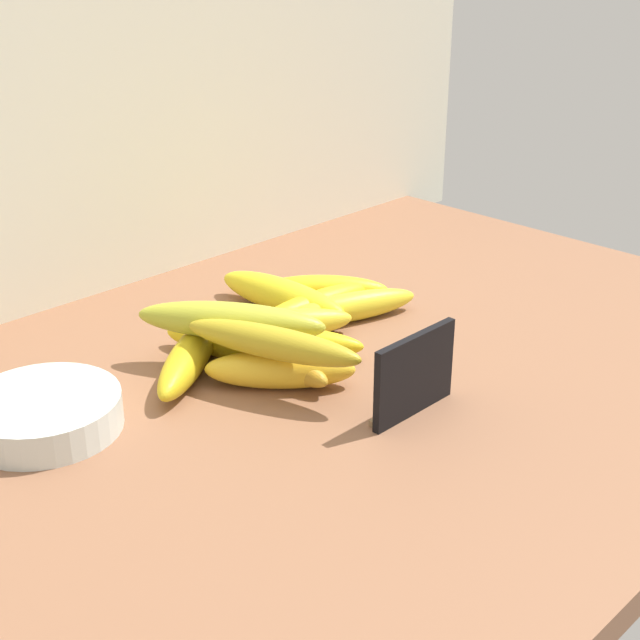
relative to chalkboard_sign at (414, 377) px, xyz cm
name	(u,v)px	position (x,y,z in cm)	size (l,w,h in cm)	color
counter_top	(352,384)	(2.09, 9.99, -5.36)	(110.00, 76.00, 3.00)	brown
back_wall	(117,29)	(2.09, 48.99, 28.14)	(130.00, 2.00, 70.00)	silver
chalkboard_sign	(414,377)	(0.00, 0.00, 0.00)	(11.00, 1.80, 8.40)	black
fruit_bowl	(44,413)	(-26.88, 22.75, -2.19)	(14.67, 14.67, 3.33)	silver
banana_0	(232,345)	(-4.81, 21.41, -2.15)	(16.83, 3.42, 3.42)	yellow
banana_1	(280,369)	(-5.54, 13.02, -1.86)	(15.51, 3.99, 3.99)	yellow
banana_2	(282,296)	(7.77, 27.02, -1.74)	(19.20, 4.24, 4.24)	yellow
banana_3	(189,358)	(-10.38, 21.89, -1.92)	(17.84, 3.87, 3.87)	gold
banana_4	(283,341)	(-0.19, 18.25, -2.17)	(17.95, 3.38, 3.38)	yellow
banana_5	(351,307)	(11.81, 19.23, -2.11)	(17.24, 3.49, 3.49)	yellow
banana_6	(325,289)	(13.57, 25.24, -2.07)	(15.73, 3.57, 3.57)	yellow
banana_7	(247,326)	(-0.52, 23.97, -2.08)	(16.41, 3.55, 3.55)	#A4B22C
banana_8	(317,306)	(9.09, 22.32, -2.06)	(18.52, 3.58, 3.58)	yellow
banana_9	(280,326)	(2.18, 21.24, -2.07)	(17.13, 3.57, 3.57)	gold
banana_10	(270,354)	(-3.63, 16.65, -2.07)	(17.85, 3.57, 3.57)	gold
banana_11	(272,342)	(-6.88, 12.66, 1.81)	(19.39, 3.34, 3.34)	gold
banana_12	(231,321)	(-6.11, 19.92, 1.58)	(20.39, 4.03, 4.03)	gold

